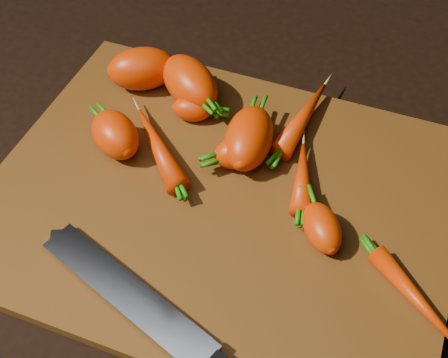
% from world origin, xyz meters
% --- Properties ---
extents(ground, '(2.00, 2.00, 0.01)m').
position_xyz_m(ground, '(0.00, 0.00, -0.01)').
color(ground, black).
extents(cutting_board, '(0.50, 0.40, 0.01)m').
position_xyz_m(cutting_board, '(0.00, 0.00, 0.01)').
color(cutting_board, '#552F0D').
rests_on(cutting_board, ground).
extents(carrot_0, '(0.10, 0.09, 0.05)m').
position_xyz_m(carrot_0, '(-0.16, 0.14, 0.04)').
color(carrot_0, '#EF3400').
rests_on(carrot_0, cutting_board).
extents(carrot_1, '(0.09, 0.08, 0.05)m').
position_xyz_m(carrot_1, '(-0.14, 0.02, 0.04)').
color(carrot_1, '#EF3400').
rests_on(carrot_1, cutting_board).
extents(carrot_2, '(0.11, 0.10, 0.05)m').
position_xyz_m(carrot_2, '(-0.09, 0.13, 0.04)').
color(carrot_2, '#EF3400').
rests_on(carrot_2, cutting_board).
extents(carrot_3, '(0.07, 0.10, 0.05)m').
position_xyz_m(carrot_3, '(0.01, 0.07, 0.04)').
color(carrot_3, '#EF3400').
rests_on(carrot_3, cutting_board).
extents(carrot_4, '(0.07, 0.07, 0.04)m').
position_xyz_m(carrot_4, '(0.00, 0.05, 0.03)').
color(carrot_4, '#EF3400').
rests_on(carrot_4, cutting_board).
extents(carrot_5, '(0.05, 0.04, 0.03)m').
position_xyz_m(carrot_5, '(-0.08, 0.10, 0.03)').
color(carrot_5, '#EF3400').
rests_on(carrot_5, cutting_board).
extents(carrot_6, '(0.06, 0.07, 0.04)m').
position_xyz_m(carrot_6, '(0.12, -0.01, 0.03)').
color(carrot_6, '#EF3400').
rests_on(carrot_6, cutting_board).
extents(carrot_7, '(0.04, 0.13, 0.03)m').
position_xyz_m(carrot_7, '(0.05, 0.14, 0.03)').
color(carrot_7, '#EF3400').
rests_on(carrot_7, cutting_board).
extents(carrot_8, '(0.11, 0.09, 0.02)m').
position_xyz_m(carrot_8, '(0.22, -0.06, 0.02)').
color(carrot_8, '#EF3400').
rests_on(carrot_8, cutting_board).
extents(carrot_9, '(0.05, 0.10, 0.03)m').
position_xyz_m(carrot_9, '(0.08, 0.05, 0.02)').
color(carrot_9, '#EF3400').
rests_on(carrot_9, cutting_board).
extents(carrot_10, '(0.11, 0.11, 0.03)m').
position_xyz_m(carrot_10, '(-0.09, 0.03, 0.03)').
color(carrot_10, '#EF3400').
rests_on(carrot_10, cutting_board).
extents(knife, '(0.31, 0.13, 0.02)m').
position_xyz_m(knife, '(-0.02, -0.15, 0.02)').
color(knife, gray).
rests_on(knife, cutting_board).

